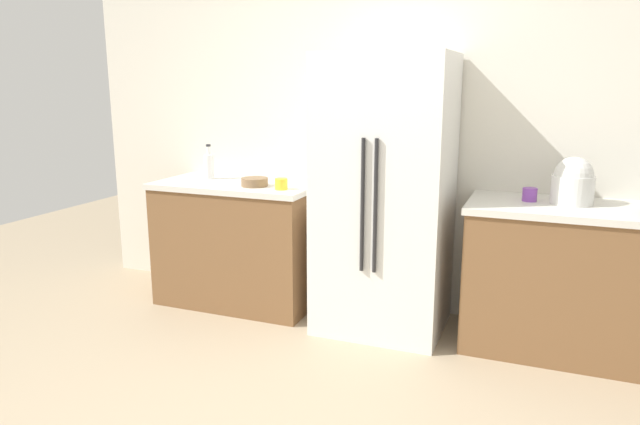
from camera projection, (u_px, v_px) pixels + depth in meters
name	position (u px, v px, depth m)	size (l,w,h in m)	color
kitchen_back_panel	(390.00, 107.00, 4.05)	(4.80, 0.10, 2.90)	silver
counter_left	(239.00, 242.00, 4.29)	(1.17, 0.65, 0.91)	brown
counter_right	(597.00, 282.00, 3.43)	(1.53, 0.65, 0.91)	brown
refrigerator	(385.00, 196.00, 3.76)	(0.81, 0.72, 1.79)	white
rice_cooker	(573.00, 182.00, 3.42)	(0.24, 0.24, 0.28)	white
bottle_a	(209.00, 166.00, 4.33)	(0.07, 0.07, 0.26)	white
cup_a	(281.00, 184.00, 3.90)	(0.09, 0.09, 0.08)	yellow
cup_b	(530.00, 195.00, 3.51)	(0.09, 0.09, 0.08)	purple
bowl_a	(255.00, 182.00, 4.03)	(0.19, 0.19, 0.06)	brown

